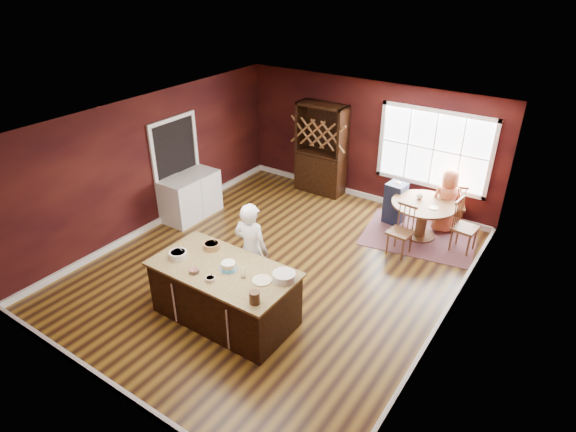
{
  "coord_description": "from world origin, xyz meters",
  "views": [
    {
      "loc": [
        4.22,
        -5.86,
        4.96
      ],
      "look_at": [
        0.17,
        0.13,
        1.05
      ],
      "focal_mm": 30.0,
      "sensor_mm": 36.0,
      "label": 1
    }
  ],
  "objects_px": {
    "baker": "(251,250)",
    "dryer": "(201,191)",
    "high_chair": "(395,202)",
    "layer_cake": "(228,266)",
    "kitchen_island": "(225,294)",
    "chair_east": "(466,226)",
    "chair_north": "(455,204)",
    "hutch": "(321,149)",
    "chair_south": "(401,230)",
    "washer": "(180,202)",
    "dining_table": "(423,213)",
    "seated_woman": "(447,201)",
    "toddler": "(395,185)"
  },
  "relations": [
    {
      "from": "baker",
      "to": "high_chair",
      "type": "xyz_separation_m",
      "value": [
        0.96,
        3.6,
        -0.37
      ]
    },
    {
      "from": "chair_south",
      "to": "toddler",
      "type": "bearing_deg",
      "value": 123.84
    },
    {
      "from": "dining_table",
      "to": "high_chair",
      "type": "relative_size",
      "value": 1.36
    },
    {
      "from": "kitchen_island",
      "to": "washer",
      "type": "relative_size",
      "value": 2.34
    },
    {
      "from": "chair_east",
      "to": "layer_cake",
      "type": "bearing_deg",
      "value": 154.85
    },
    {
      "from": "chair_south",
      "to": "washer",
      "type": "relative_size",
      "value": 1.05
    },
    {
      "from": "baker",
      "to": "chair_south",
      "type": "xyz_separation_m",
      "value": [
        1.53,
        2.5,
        -0.34
      ]
    },
    {
      "from": "dryer",
      "to": "high_chair",
      "type": "bearing_deg",
      "value": 26.63
    },
    {
      "from": "dining_table",
      "to": "dryer",
      "type": "relative_size",
      "value": 1.34
    },
    {
      "from": "chair_south",
      "to": "baker",
      "type": "bearing_deg",
      "value": -115.93
    },
    {
      "from": "layer_cake",
      "to": "hutch",
      "type": "bearing_deg",
      "value": 104.6
    },
    {
      "from": "kitchen_island",
      "to": "dryer",
      "type": "height_order",
      "value": "dryer"
    },
    {
      "from": "kitchen_island",
      "to": "toddler",
      "type": "distance_m",
      "value": 4.5
    },
    {
      "from": "chair_south",
      "to": "dryer",
      "type": "relative_size",
      "value": 1.06
    },
    {
      "from": "chair_east",
      "to": "chair_north",
      "type": "relative_size",
      "value": 1.07
    },
    {
      "from": "kitchen_island",
      "to": "high_chair",
      "type": "height_order",
      "value": "kitchen_island"
    },
    {
      "from": "baker",
      "to": "high_chair",
      "type": "bearing_deg",
      "value": -110.8
    },
    {
      "from": "kitchen_island",
      "to": "washer",
      "type": "xyz_separation_m",
      "value": [
        -2.78,
        1.82,
        0.03
      ]
    },
    {
      "from": "high_chair",
      "to": "dryer",
      "type": "bearing_deg",
      "value": -147.97
    },
    {
      "from": "high_chair",
      "to": "hutch",
      "type": "height_order",
      "value": "hutch"
    },
    {
      "from": "chair_north",
      "to": "seated_woman",
      "type": "relative_size",
      "value": 0.73
    },
    {
      "from": "seated_woman",
      "to": "washer",
      "type": "relative_size",
      "value": 1.42
    },
    {
      "from": "chair_north",
      "to": "high_chair",
      "type": "distance_m",
      "value": 1.2
    },
    {
      "from": "layer_cake",
      "to": "dryer",
      "type": "relative_size",
      "value": 0.32
    },
    {
      "from": "toddler",
      "to": "layer_cake",
      "type": "bearing_deg",
      "value": -99.97
    },
    {
      "from": "hutch",
      "to": "layer_cake",
      "type": "bearing_deg",
      "value": -75.4
    },
    {
      "from": "layer_cake",
      "to": "baker",
      "type": "bearing_deg",
      "value": 100.64
    },
    {
      "from": "seated_woman",
      "to": "washer",
      "type": "bearing_deg",
      "value": -2.13
    },
    {
      "from": "toddler",
      "to": "chair_north",
      "type": "bearing_deg",
      "value": 23.05
    },
    {
      "from": "seated_woman",
      "to": "washer",
      "type": "distance_m",
      "value": 5.43
    },
    {
      "from": "dining_table",
      "to": "chair_east",
      "type": "height_order",
      "value": "chair_east"
    },
    {
      "from": "hutch",
      "to": "high_chair",
      "type": "bearing_deg",
      "value": -12.03
    },
    {
      "from": "high_chair",
      "to": "washer",
      "type": "height_order",
      "value": "washer"
    },
    {
      "from": "dining_table",
      "to": "hutch",
      "type": "bearing_deg",
      "value": 165.45
    },
    {
      "from": "kitchen_island",
      "to": "baker",
      "type": "bearing_deg",
      "value": 92.98
    },
    {
      "from": "hutch",
      "to": "washer",
      "type": "height_order",
      "value": "hutch"
    },
    {
      "from": "dining_table",
      "to": "chair_north",
      "type": "relative_size",
      "value": 1.27
    },
    {
      "from": "dining_table",
      "to": "chair_south",
      "type": "distance_m",
      "value": 0.83
    },
    {
      "from": "baker",
      "to": "chair_south",
      "type": "distance_m",
      "value": 2.95
    },
    {
      "from": "layer_cake",
      "to": "kitchen_island",
      "type": "bearing_deg",
      "value": -167.85
    },
    {
      "from": "baker",
      "to": "dryer",
      "type": "bearing_deg",
      "value": -38.25
    },
    {
      "from": "hutch",
      "to": "washer",
      "type": "relative_size",
      "value": 2.24
    },
    {
      "from": "seated_woman",
      "to": "hutch",
      "type": "height_order",
      "value": "hutch"
    },
    {
      "from": "baker",
      "to": "dryer",
      "type": "distance_m",
      "value": 3.27
    },
    {
      "from": "chair_south",
      "to": "chair_north",
      "type": "height_order",
      "value": "chair_south"
    },
    {
      "from": "baker",
      "to": "dining_table",
      "type": "bearing_deg",
      "value": -122.21
    },
    {
      "from": "layer_cake",
      "to": "dryer",
      "type": "distance_m",
      "value": 3.81
    },
    {
      "from": "chair_north",
      "to": "hutch",
      "type": "bearing_deg",
      "value": -17.39
    },
    {
      "from": "chair_south",
      "to": "seated_woman",
      "type": "xyz_separation_m",
      "value": [
        0.41,
        1.34,
        0.17
      ]
    },
    {
      "from": "seated_woman",
      "to": "hutch",
      "type": "distance_m",
      "value": 3.08
    }
  ]
}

